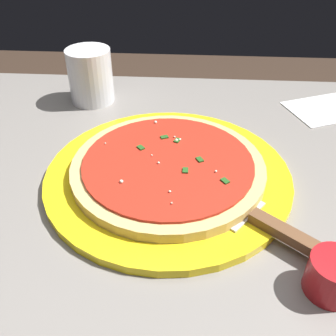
# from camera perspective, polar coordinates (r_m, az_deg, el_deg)

# --- Properties ---
(restaurant_table) EXTENTS (1.03, 0.78, 0.74)m
(restaurant_table) POSITION_cam_1_polar(r_m,az_deg,el_deg) (0.67, -1.83, -12.14)
(restaurant_table) COLOR black
(restaurant_table) RESTS_ON ground_plane
(serving_plate) EXTENTS (0.37, 0.37, 0.01)m
(serving_plate) POSITION_cam_1_polar(r_m,az_deg,el_deg) (0.58, -0.00, -1.07)
(serving_plate) COLOR yellow
(serving_plate) RESTS_ON restaurant_table
(pizza) EXTENTS (0.29, 0.29, 0.02)m
(pizza) POSITION_cam_1_polar(r_m,az_deg,el_deg) (0.57, 0.00, 0.20)
(pizza) COLOR #DBB26B
(pizza) RESTS_ON serving_plate
(pizza_server) EXTENTS (0.20, 0.17, 0.01)m
(pizza_server) POSITION_cam_1_polar(r_m,az_deg,el_deg) (0.50, 14.61, -8.15)
(pizza_server) COLOR silver
(pizza_server) RESTS_ON serving_plate
(cup_tall_drink) EXTENTS (0.09, 0.09, 0.11)m
(cup_tall_drink) POSITION_cam_1_polar(r_m,az_deg,el_deg) (0.79, -11.38, 13.20)
(cup_tall_drink) COLOR silver
(cup_tall_drink) RESTS_ON restaurant_table
(cup_small_sauce) EXTENTS (0.06, 0.06, 0.05)m
(cup_small_sauce) POSITION_cam_1_polar(r_m,az_deg,el_deg) (0.46, 23.21, -14.45)
(cup_small_sauce) COLOR #B2191E
(cup_small_sauce) RESTS_ON restaurant_table
(napkin_folded_right) EXTENTS (0.19, 0.16, 0.00)m
(napkin_folded_right) POSITION_cam_1_polar(r_m,az_deg,el_deg) (0.83, 22.73, 8.10)
(napkin_folded_right) COLOR white
(napkin_folded_right) RESTS_ON restaurant_table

